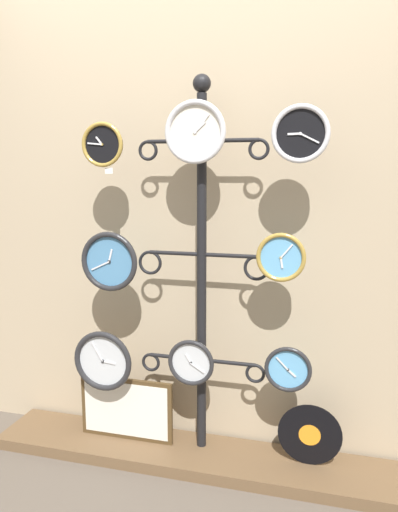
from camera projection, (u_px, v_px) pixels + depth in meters
The scene contains 15 objects.
ground_plane at pixel (178, 504), 2.25m from camera, with size 12.00×12.00×0.00m, color brown.
shop_wall at pixel (210, 188), 2.56m from camera, with size 4.40×0.04×2.80m.
low_shelf at pixel (198, 456), 2.58m from camera, with size 2.20×0.36×0.06m.
display_stand at pixel (202, 328), 2.53m from camera, with size 0.67×0.41×1.94m.
clock_top_left at pixel (103, 145), 2.40m from camera, with size 0.21×0.04×0.21m.
clock_top_center at pixel (195, 132), 2.29m from camera, with size 0.29×0.04×0.29m.
clock_top_right at pixel (301, 134), 2.14m from camera, with size 0.25×0.04×0.25m.
clock_middle_left at pixel (110, 261), 2.49m from camera, with size 0.30×0.04×0.30m.
clock_middle_right at pixel (281, 257), 2.28m from camera, with size 0.23×0.04×0.23m.
clock_bottom_left at pixel (103, 361), 2.58m from camera, with size 0.32×0.04×0.32m.
clock_bottom_center at pixel (191, 362), 2.49m from camera, with size 0.24×0.04×0.24m.
clock_bottom_right at pixel (288, 369), 2.36m from camera, with size 0.22×0.04×0.22m.
vinyl_record at pixel (310, 435), 2.43m from camera, with size 0.31×0.01×0.31m.
picture_frame at pixel (126, 409), 2.67m from camera, with size 0.52×0.02×0.34m.
price_tag_upper at pixel (109, 171), 2.41m from camera, with size 0.04×0.00×0.03m.
Camera 1 is at (0.63, -1.94, 1.48)m, focal length 35.00 mm.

